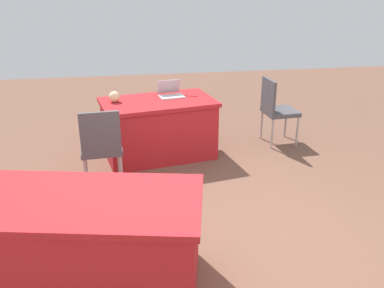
% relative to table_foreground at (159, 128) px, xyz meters
% --- Properties ---
extents(ground_plane, '(14.40, 14.40, 0.00)m').
position_rel_table_foreground_xyz_m(ground_plane, '(-0.21, 2.16, -0.38)').
color(ground_plane, brown).
extents(table_foreground, '(1.56, 1.08, 0.76)m').
position_rel_table_foreground_xyz_m(table_foreground, '(0.00, 0.00, 0.00)').
color(table_foreground, '#AD1E23').
rests_on(table_foreground, ground).
extents(table_mid_left, '(1.94, 1.24, 0.76)m').
position_rel_table_foreground_xyz_m(table_mid_left, '(0.80, 2.46, 0.00)').
color(table_mid_left, '#AD1E23').
rests_on(table_mid_left, ground).
extents(chair_near_front, '(0.47, 0.47, 0.96)m').
position_rel_table_foreground_xyz_m(chair_near_front, '(0.70, 0.88, 0.17)').
color(chair_near_front, '#9E9993').
rests_on(chair_near_front, ground).
extents(chair_tucked_left, '(0.47, 0.47, 0.94)m').
position_rel_table_foreground_xyz_m(chair_tucked_left, '(-1.68, -0.18, 0.15)').
color(chair_tucked_left, '#9E9993').
rests_on(chair_tucked_left, ground).
extents(laptop_silver, '(0.36, 0.34, 0.21)m').
position_rel_table_foreground_xyz_m(laptop_silver, '(-0.19, -0.17, 0.42)').
color(laptop_silver, silver).
rests_on(laptop_silver, table_foreground).
extents(yarn_ball, '(0.14, 0.14, 0.14)m').
position_rel_table_foreground_xyz_m(yarn_ball, '(0.55, -0.02, 0.45)').
color(yarn_ball, beige).
rests_on(yarn_ball, table_foreground).
extents(scissors_red, '(0.18, 0.12, 0.01)m').
position_rel_table_foreground_xyz_m(scissors_red, '(-0.44, -0.14, 0.38)').
color(scissors_red, red).
rests_on(scissors_red, table_foreground).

